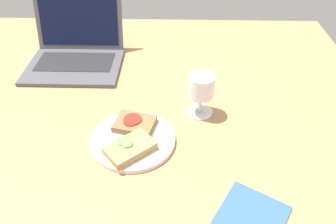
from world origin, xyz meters
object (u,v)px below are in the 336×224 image
at_px(sandwich_with_cucumber, 130,148).
at_px(napkin, 252,216).
at_px(plate, 133,140).
at_px(sandwich_with_tomato, 135,123).
at_px(wine_glass, 201,89).
at_px(laptop, 76,50).

relative_size(sandwich_with_cucumber, napkin, 1.05).
relative_size(plate, sandwich_with_tomato, 1.84).
bearing_deg(plate, sandwich_with_cucumber, -91.77).
xyz_separation_m(wine_glass, napkin, (0.09, -0.34, -0.08)).
bearing_deg(wine_glass, sandwich_with_cucumber, -136.26).
distance_m(plate, sandwich_with_cucumber, 0.05).
xyz_separation_m(sandwich_with_tomato, napkin, (0.27, -0.26, -0.02)).
relative_size(plate, laptop, 0.69).
xyz_separation_m(plate, sandwich_with_tomato, (0.00, 0.05, 0.02)).
relative_size(sandwich_with_cucumber, sandwich_with_tomato, 1.15).
xyz_separation_m(sandwich_with_tomato, wine_glass, (0.18, 0.08, 0.06)).
bearing_deg(plate, sandwich_with_tomato, 89.80).
distance_m(sandwich_with_cucumber, napkin, 0.32).
height_order(wine_glass, laptop, laptop).
bearing_deg(sandwich_with_tomato, laptop, 123.92).
relative_size(plate, napkin, 1.68).
height_order(plate, sandwich_with_tomato, sandwich_with_tomato).
bearing_deg(sandwich_with_cucumber, plate, 88.23).
height_order(plate, laptop, laptop).
xyz_separation_m(sandwich_with_cucumber, sandwich_with_tomato, (0.00, 0.09, -0.00)).
bearing_deg(napkin, laptop, 129.55).
distance_m(wine_glass, napkin, 0.36).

